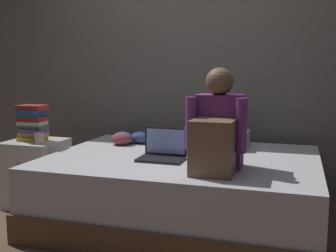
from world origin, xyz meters
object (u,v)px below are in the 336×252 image
object	(u,v)px
nightstand	(36,173)
clothes_pile	(130,138)
mug	(39,138)
pillow	(214,138)
book_stack	(33,123)
person_sitting	(217,131)
laptop	(163,152)
bed	(183,190)

from	to	relation	value
nightstand	clothes_pile	bearing A→B (deg)	23.93
mug	clothes_pile	size ratio (longest dim) A/B	0.26
pillow	book_stack	size ratio (longest dim) A/B	1.85
nightstand	person_sitting	bearing A→B (deg)	-12.18
laptop	book_stack	bearing A→B (deg)	172.61
nightstand	pillow	world-z (taller)	pillow
laptop	pillow	distance (m)	0.65
bed	clothes_pile	size ratio (longest dim) A/B	5.81
laptop	pillow	xyz separation A→B (m)	(0.25, 0.60, 0.01)
nightstand	book_stack	xyz separation A→B (m)	(-0.01, -0.01, 0.43)
nightstand	book_stack	bearing A→B (deg)	-110.91
pillow	mug	size ratio (longest dim) A/B	6.22
person_sitting	clothes_pile	size ratio (longest dim) A/B	1.90
nightstand	person_sitting	xyz separation A→B (m)	(1.62, -0.35, 0.49)
bed	pillow	bearing A→B (deg)	72.16
pillow	person_sitting	bearing A→B (deg)	-77.49
mug	pillow	bearing A→B (deg)	22.92
mug	person_sitting	bearing A→B (deg)	-8.76
mug	clothes_pile	distance (m)	0.75
bed	pillow	distance (m)	0.57
person_sitting	pillow	bearing A→B (deg)	102.51
pillow	nightstand	bearing A→B (deg)	-163.21
mug	laptop	bearing A→B (deg)	-2.64
nightstand	mug	bearing A→B (deg)	-42.69
book_stack	mug	xyz separation A→B (m)	(0.14, -0.11, -0.11)
person_sitting	mug	world-z (taller)	person_sitting
bed	clothes_pile	bearing A→B (deg)	149.47
mug	book_stack	bearing A→B (deg)	141.72
pillow	book_stack	bearing A→B (deg)	-162.78
bed	laptop	size ratio (longest dim) A/B	6.25
pillow	mug	bearing A→B (deg)	-157.08
bed	nightstand	bearing A→B (deg)	179.38
person_sitting	clothes_pile	bearing A→B (deg)	142.95
pillow	clothes_pile	distance (m)	0.73
book_stack	pillow	bearing A→B (deg)	17.22
nightstand	mug	xyz separation A→B (m)	(0.13, -0.12, 0.33)
bed	pillow	xyz separation A→B (m)	(0.14, 0.45, 0.33)
mug	clothes_pile	world-z (taller)	mug
laptop	nightstand	bearing A→B (deg)	171.95
bed	clothes_pile	world-z (taller)	clothes_pile
nightstand	person_sitting	size ratio (longest dim) A/B	0.86
pillow	bed	bearing A→B (deg)	-107.84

